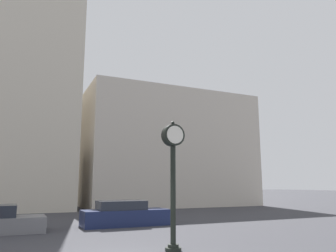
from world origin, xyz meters
name	(u,v)px	position (x,y,z in m)	size (l,w,h in m)	color
building_tall_tower	(7,29)	(-4.65, 24.00, 17.08)	(12.99, 12.00, 34.16)	beige
building_storefront_row	(162,151)	(11.78, 24.00, 5.82)	(17.59, 12.00, 11.64)	beige
street_clock	(173,166)	(2.26, 0.86, 2.81)	(0.76, 0.55, 4.39)	black
car_navy	(124,215)	(2.73, 8.04, 0.56)	(4.59, 1.73, 1.32)	#19234C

